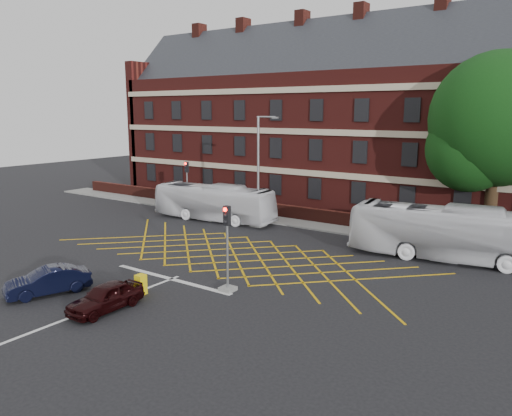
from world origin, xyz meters
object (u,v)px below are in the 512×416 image
Objects in this scene: bus_left at (214,202)px; street_lamp at (259,190)px; traffic_light_far at (187,190)px; car_navy at (48,281)px; direction_signs at (186,192)px; traffic_light_near at (227,256)px; deciduous_tree at (497,129)px; bus_right at (451,233)px; car_maroon at (105,297)px; utility_cabinet at (141,284)px.

street_lamp reaches higher than bus_left.
car_navy is at bearing -65.22° from traffic_light_far.
street_lamp is at bearing -15.17° from direction_signs.
traffic_light_near reaches higher than bus_left.
bus_left is 0.82× the size of deciduous_tree.
bus_right reaches higher than bus_left.
utility_cabinet is (-0.22, 2.26, -0.12)m from car_maroon.
bus_left reaches higher than direction_signs.
bus_right is at bearing -3.10° from street_lamp.
deciduous_tree is 26.24m from direction_signs.
bus_right reaches higher than utility_cabinet.
bus_left is at bearing 132.10° from traffic_light_near.
direction_signs is at bearing -170.93° from deciduous_tree.
direction_signs is (-24.47, 3.52, -0.26)m from bus_right.
bus_left is 2.46× the size of traffic_light_near.
car_maroon is at bearing 140.24° from bus_right.
street_lamp reaches higher than traffic_light_far.
bus_right is at bearing -8.19° from direction_signs.
bus_right is 3.25× the size of car_maroon.
traffic_light_far reaches higher than utility_cabinet.
car_navy is at bearing -145.75° from utility_cabinet.
traffic_light_far is at bearing 126.72° from utility_cabinet.
deciduous_tree reaches higher than utility_cabinet.
street_lamp is at bearing 110.26° from car_navy.
bus_right is at bearing 70.29° from car_navy.
traffic_light_near is 4.39m from utility_cabinet.
traffic_light_far is 1.20m from direction_signs.
traffic_light_far is 1.94× the size of direction_signs.
street_lamp is at bearing -12.25° from traffic_light_far.
traffic_light_near is at bearing 41.14° from utility_cabinet.
deciduous_tree is (11.24, 24.26, 6.94)m from car_maroon.
car_maroon is 2.27m from utility_cabinet.
street_lamp is (-14.34, 0.78, 1.20)m from bus_right.
bus_right is 0.92× the size of deciduous_tree.
traffic_light_far is at bearing -168.94° from deciduous_tree.
bus_right is 2.99× the size of car_navy.
street_lamp reaches higher than car_maroon.
direction_signs is at bearing 74.23° from bus_right.
car_maroon is 0.28× the size of deciduous_tree.
bus_left is 4.77× the size of direction_signs.
car_maroon is at bearing -84.56° from utility_cabinet.
bus_left is 16.87m from utility_cabinet.
deciduous_tree is 2.99× the size of traffic_light_near.
car_maroon is 18.04m from street_lamp.
car_maroon is (8.04, -17.18, -0.85)m from bus_left.
car_maroon is at bearing -55.44° from direction_signs.
utility_cabinet is (3.73, 2.54, -0.15)m from car_navy.
bus_right is at bearing -6.74° from traffic_light_far.
direction_signs is at bearing 164.83° from street_lamp.
deciduous_tree is 25.45m from traffic_light_far.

